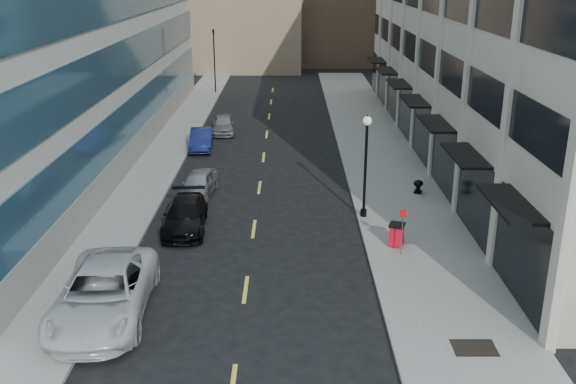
{
  "coord_description": "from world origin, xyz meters",
  "views": [
    {
      "loc": [
        1.67,
        -13.89,
        11.67
      ],
      "look_at": [
        1.62,
        10.94,
        2.92
      ],
      "focal_mm": 40.0,
      "sensor_mm": 36.0,
      "label": 1
    }
  ],
  "objects_px": {
    "sign_post": "(403,223)",
    "car_black_pickup": "(185,215)",
    "urn_planter": "(418,185)",
    "car_white_van": "(104,293)",
    "trash_bin": "(397,234)",
    "car_blue_sedan": "(201,139)",
    "lamppost": "(366,157)",
    "traffic_signal": "(213,33)",
    "car_silver_sedan": "(199,184)",
    "car_grey_sedan": "(223,124)"
  },
  "relations": [
    {
      "from": "car_grey_sedan",
      "to": "urn_planter",
      "type": "height_order",
      "value": "car_grey_sedan"
    },
    {
      "from": "car_white_van",
      "to": "lamppost",
      "type": "relative_size",
      "value": 1.3
    },
    {
      "from": "traffic_signal",
      "to": "trash_bin",
      "type": "bearing_deg",
      "value": -71.92
    },
    {
      "from": "car_grey_sedan",
      "to": "lamppost",
      "type": "xyz_separation_m",
      "value": [
        8.5,
        -17.08,
        2.46
      ]
    },
    {
      "from": "car_silver_sedan",
      "to": "traffic_signal",
      "type": "bearing_deg",
      "value": 101.16
    },
    {
      "from": "trash_bin",
      "to": "urn_planter",
      "type": "height_order",
      "value": "trash_bin"
    },
    {
      "from": "car_black_pickup",
      "to": "urn_planter",
      "type": "height_order",
      "value": "car_black_pickup"
    },
    {
      "from": "traffic_signal",
      "to": "lamppost",
      "type": "distance_m",
      "value": 34.54
    },
    {
      "from": "sign_post",
      "to": "lamppost",
      "type": "bearing_deg",
      "value": 100.58
    },
    {
      "from": "car_white_van",
      "to": "trash_bin",
      "type": "xyz_separation_m",
      "value": [
        11.14,
        5.75,
        -0.21
      ]
    },
    {
      "from": "car_black_pickup",
      "to": "car_silver_sedan",
      "type": "bearing_deg",
      "value": 86.41
    },
    {
      "from": "car_white_van",
      "to": "lamppost",
      "type": "xyz_separation_m",
      "value": [
        10.1,
        9.29,
        2.22
      ]
    },
    {
      "from": "traffic_signal",
      "to": "car_white_van",
      "type": "height_order",
      "value": "traffic_signal"
    },
    {
      "from": "car_grey_sedan",
      "to": "sign_post",
      "type": "xyz_separation_m",
      "value": [
        9.6,
        -21.5,
        0.91
      ]
    },
    {
      "from": "car_blue_sedan",
      "to": "urn_planter",
      "type": "xyz_separation_m",
      "value": [
        12.86,
        -9.33,
        -0.09
      ]
    },
    {
      "from": "car_white_van",
      "to": "urn_planter",
      "type": "distance_m",
      "value": 18.45
    },
    {
      "from": "car_blue_sedan",
      "to": "car_grey_sedan",
      "type": "height_order",
      "value": "car_blue_sedan"
    },
    {
      "from": "car_silver_sedan",
      "to": "lamppost",
      "type": "xyz_separation_m",
      "value": [
        8.5,
        -3.39,
        2.47
      ]
    },
    {
      "from": "car_grey_sedan",
      "to": "car_silver_sedan",
      "type": "bearing_deg",
      "value": -95.31
    },
    {
      "from": "traffic_signal",
      "to": "car_silver_sedan",
      "type": "distance_m",
      "value": 29.84
    },
    {
      "from": "car_white_van",
      "to": "car_silver_sedan",
      "type": "xyz_separation_m",
      "value": [
        1.6,
        12.69,
        -0.25
      ]
    },
    {
      "from": "car_white_van",
      "to": "car_silver_sedan",
      "type": "relative_size",
      "value": 1.69
    },
    {
      "from": "traffic_signal",
      "to": "trash_bin",
      "type": "height_order",
      "value": "traffic_signal"
    },
    {
      "from": "trash_bin",
      "to": "urn_planter",
      "type": "relative_size",
      "value": 1.43
    },
    {
      "from": "car_white_van",
      "to": "trash_bin",
      "type": "bearing_deg",
      "value": 24.6
    },
    {
      "from": "trash_bin",
      "to": "car_black_pickup",
      "type": "bearing_deg",
      "value": -172.27
    },
    {
      "from": "car_silver_sedan",
      "to": "trash_bin",
      "type": "relative_size",
      "value": 3.77
    },
    {
      "from": "car_grey_sedan",
      "to": "lamppost",
      "type": "relative_size",
      "value": 0.77
    },
    {
      "from": "car_black_pickup",
      "to": "urn_planter",
      "type": "relative_size",
      "value": 6.55
    },
    {
      "from": "urn_planter",
      "to": "lamppost",
      "type": "bearing_deg",
      "value": -134.29
    },
    {
      "from": "urn_planter",
      "to": "traffic_signal",
      "type": "bearing_deg",
      "value": 115.68
    },
    {
      "from": "car_grey_sedan",
      "to": "trash_bin",
      "type": "bearing_deg",
      "value": -70.5
    },
    {
      "from": "traffic_signal",
      "to": "car_grey_sedan",
      "type": "bearing_deg",
      "value": -81.63
    },
    {
      "from": "car_black_pickup",
      "to": "car_silver_sedan",
      "type": "xyz_separation_m",
      "value": [
        0.0,
        4.69,
        -0.02
      ]
    },
    {
      "from": "car_white_van",
      "to": "car_blue_sedan",
      "type": "bearing_deg",
      "value": 85.91
    },
    {
      "from": "car_blue_sedan",
      "to": "urn_planter",
      "type": "relative_size",
      "value": 5.67
    },
    {
      "from": "trash_bin",
      "to": "sign_post",
      "type": "relative_size",
      "value": 0.47
    },
    {
      "from": "car_blue_sedan",
      "to": "urn_planter",
      "type": "distance_m",
      "value": 15.89
    },
    {
      "from": "car_black_pickup",
      "to": "sign_post",
      "type": "bearing_deg",
      "value": -21.67
    },
    {
      "from": "trash_bin",
      "to": "lamppost",
      "type": "relative_size",
      "value": 0.2
    },
    {
      "from": "lamppost",
      "to": "sign_post",
      "type": "relative_size",
      "value": 2.32
    },
    {
      "from": "traffic_signal",
      "to": "urn_planter",
      "type": "relative_size",
      "value": 9.62
    },
    {
      "from": "car_blue_sedan",
      "to": "car_black_pickup",
      "type": "bearing_deg",
      "value": -90.01
    },
    {
      "from": "car_black_pickup",
      "to": "car_blue_sedan",
      "type": "bearing_deg",
      "value": 90.76
    },
    {
      "from": "trash_bin",
      "to": "lamppost",
      "type": "bearing_deg",
      "value": 127.31
    },
    {
      "from": "sign_post",
      "to": "car_black_pickup",
      "type": "bearing_deg",
      "value": 158.54
    },
    {
      "from": "lamppost",
      "to": "car_silver_sedan",
      "type": "bearing_deg",
      "value": 158.24
    },
    {
      "from": "car_grey_sedan",
      "to": "lamppost",
      "type": "height_order",
      "value": "lamppost"
    },
    {
      "from": "car_silver_sedan",
      "to": "trash_bin",
      "type": "height_order",
      "value": "car_silver_sedan"
    },
    {
      "from": "trash_bin",
      "to": "car_blue_sedan",
      "type": "bearing_deg",
      "value": 144.14
    }
  ]
}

